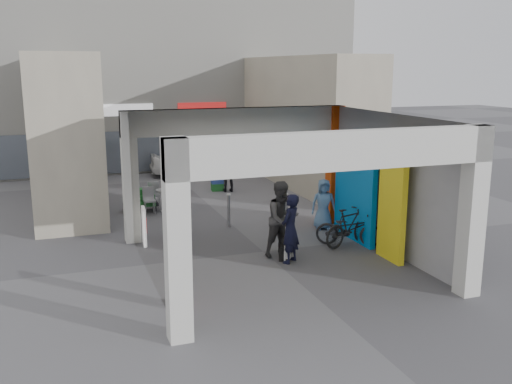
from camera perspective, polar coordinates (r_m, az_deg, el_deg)
name	(u,v)px	position (r m, az deg, el deg)	size (l,w,h in m)	color
ground	(263,252)	(14.58, 0.72, -5.98)	(90.00, 90.00, 0.00)	#59595E
arcade_canopy	(297,167)	(13.48, 4.11, 2.56)	(6.40, 6.45, 6.40)	beige
far_building	(160,80)	(27.41, -9.61, 10.96)	(18.00, 4.08, 8.00)	silver
plaza_bldg_left	(64,130)	(20.59, -18.69, 5.91)	(2.00, 9.00, 5.00)	#AFA791
plaza_bldg_right	(305,122)	(22.59, 4.91, 7.03)	(2.00, 9.00, 5.00)	#AFA791
bollard_left	(181,218)	(16.23, -7.54, -2.63)	(0.09, 0.09, 0.84)	gray
bollard_center	(229,211)	(16.70, -2.73, -1.87)	(0.09, 0.09, 0.97)	gray
bollard_right	(286,207)	(17.33, 3.03, -1.55)	(0.09, 0.09, 0.85)	gray
advert_board_near	(178,283)	(11.29, -7.82, -8.97)	(0.18, 0.56, 1.00)	white
advert_board_far	(144,226)	(15.29, -11.11, -3.36)	(0.14, 0.55, 1.00)	white
cafe_set	(161,200)	(18.98, -9.44, -0.84)	(1.42, 1.15, 0.86)	#959599
produce_stand	(141,202)	(18.91, -11.47, -1.04)	(1.09, 0.59, 0.72)	black
crate_stack	(217,183)	(21.65, -3.89, 0.87)	(0.48, 0.39, 0.56)	#165019
border_collie	(285,251)	(13.86, 2.93, -5.88)	(0.24, 0.46, 0.64)	black
man_with_dog	(290,229)	(13.60, 3.45, -3.68)	(0.61, 0.40, 1.68)	black
man_back_turned	(282,219)	(14.05, 2.66, -2.70)	(0.92, 0.71, 1.88)	#3C3C3E
man_elderly	(323,204)	(16.51, 6.76, -1.22)	(0.72, 0.47, 1.47)	#5A82AF
man_crates	(229,171)	(21.32, -2.75, 2.13)	(0.94, 0.39, 1.61)	black
bicycle_front	(349,229)	(15.14, 9.29, -3.65)	(0.60, 1.73, 0.91)	black
bicycle_rear	(349,227)	(15.12, 9.30, -3.45)	(0.48, 1.70, 1.02)	black
white_van	(196,159)	(24.90, -6.04, 3.25)	(1.58, 3.92, 1.34)	silver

